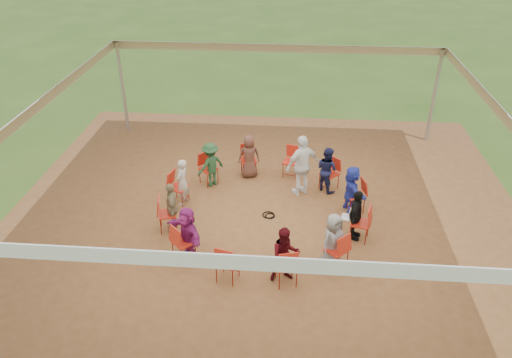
# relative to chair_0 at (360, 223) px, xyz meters

# --- Properties ---
(ground) EXTENTS (80.00, 80.00, 0.00)m
(ground) POSITION_rel_chair_0_xyz_m (-2.26, 0.61, -0.45)
(ground) COLOR #335219
(ground) RESTS_ON ground
(dirt_patch) EXTENTS (13.00, 13.00, 0.00)m
(dirt_patch) POSITION_rel_chair_0_xyz_m (-2.26, 0.61, -0.44)
(dirt_patch) COLOR brown
(dirt_patch) RESTS_ON ground
(tent) EXTENTS (10.33, 10.33, 3.00)m
(tent) POSITION_rel_chair_0_xyz_m (-2.26, 0.61, 1.92)
(tent) COLOR #B2B2B7
(tent) RESTS_ON ground
(chair_0) EXTENTS (0.53, 0.52, 0.90)m
(chair_0) POSITION_rel_chair_0_xyz_m (0.00, 0.00, 0.00)
(chair_0) COLOR red
(chair_0) RESTS_ON ground
(chair_1) EXTENTS (0.53, 0.52, 0.90)m
(chair_1) POSITION_rel_chair_0_xyz_m (0.00, 1.21, 0.00)
(chair_1) COLOR red
(chair_1) RESTS_ON ground
(chair_2) EXTENTS (0.61, 0.61, 0.90)m
(chair_2) POSITION_rel_chair_0_xyz_m (-0.60, 2.26, 0.00)
(chair_2) COLOR red
(chair_2) RESTS_ON ground
(chair_3) EXTENTS (0.52, 0.53, 0.90)m
(chair_3) POSITION_rel_chair_0_xyz_m (-1.65, 2.87, 0.00)
(chair_3) COLOR red
(chair_3) RESTS_ON ground
(chair_4) EXTENTS (0.52, 0.53, 0.90)m
(chair_4) POSITION_rel_chair_0_xyz_m (-2.86, 2.87, 0.00)
(chair_4) COLOR red
(chair_4) RESTS_ON ground
(chair_5) EXTENTS (0.61, 0.61, 0.90)m
(chair_5) POSITION_rel_chair_0_xyz_m (-3.91, 2.27, 0.00)
(chair_5) COLOR red
(chair_5) RESTS_ON ground
(chair_6) EXTENTS (0.53, 0.52, 0.90)m
(chair_6) POSITION_rel_chair_0_xyz_m (-4.52, 1.22, 0.00)
(chair_6) COLOR red
(chair_6) RESTS_ON ground
(chair_7) EXTENTS (0.53, 0.52, 0.90)m
(chair_7) POSITION_rel_chair_0_xyz_m (-4.52, 0.01, 0.00)
(chair_7) COLOR red
(chair_7) RESTS_ON ground
(chair_8) EXTENTS (0.61, 0.61, 0.90)m
(chair_8) POSITION_rel_chair_0_xyz_m (-3.92, -1.04, 0.00)
(chair_8) COLOR red
(chair_8) RESTS_ON ground
(chair_9) EXTENTS (0.52, 0.53, 0.90)m
(chair_9) POSITION_rel_chair_0_xyz_m (-2.87, -1.65, 0.00)
(chair_9) COLOR red
(chair_9) RESTS_ON ground
(chair_10) EXTENTS (0.52, 0.53, 0.90)m
(chair_10) POSITION_rel_chair_0_xyz_m (-1.66, -1.65, 0.00)
(chair_10) COLOR red
(chair_10) RESTS_ON ground
(chair_11) EXTENTS (0.61, 0.61, 0.90)m
(chair_11) POSITION_rel_chair_0_xyz_m (-0.61, -1.05, 0.00)
(chair_11) COLOR red
(chair_11) RESTS_ON ground
(person_seated_0) EXTENTS (0.56, 0.82, 1.27)m
(person_seated_0) POSITION_rel_chair_0_xyz_m (-0.12, 0.03, 0.19)
(person_seated_0) COLOR black
(person_seated_0) RESTS_ON ground
(person_seated_1) EXTENTS (0.73, 1.25, 1.27)m
(person_seated_1) POSITION_rel_chair_0_xyz_m (-0.11, 1.18, 0.19)
(person_seated_1) COLOR #2837AE
(person_seated_1) RESTS_ON ground
(person_seated_2) EXTENTS (0.69, 0.69, 1.27)m
(person_seated_2) POSITION_rel_chair_0_xyz_m (-0.69, 2.18, 0.19)
(person_seated_2) COLOR #171B40
(person_seated_2) RESTS_ON ground
(person_seated_3) EXTENTS (0.69, 0.50, 1.27)m
(person_seated_3) POSITION_rel_chair_0_xyz_m (-2.83, 2.76, 0.19)
(person_seated_3) COLOR #533026
(person_seated_3) RESTS_ON ground
(person_seated_4) EXTENTS (0.87, 0.87, 1.27)m
(person_seated_4) POSITION_rel_chair_0_xyz_m (-3.83, 2.18, 0.19)
(person_seated_4) COLOR #1F4325
(person_seated_4) RESTS_ON ground
(person_seated_5) EXTENTS (0.41, 0.53, 1.27)m
(person_seated_5) POSITION_rel_chair_0_xyz_m (-4.41, 1.19, 0.19)
(person_seated_5) COLOR #B2AA9D
(person_seated_5) RESTS_ON ground
(person_seated_6) EXTENTS (0.56, 0.82, 1.27)m
(person_seated_6) POSITION_rel_chair_0_xyz_m (-4.41, 0.04, 0.19)
(person_seated_6) COLOR #8D7D5A
(person_seated_6) RESTS_ON ground
(person_seated_7) EXTENTS (1.14, 1.15, 1.27)m
(person_seated_7) POSITION_rel_chair_0_xyz_m (-3.83, -0.96, 0.19)
(person_seated_7) COLOR #8C2070
(person_seated_7) RESTS_ON ground
(person_seated_8) EXTENTS (0.69, 0.50, 1.27)m
(person_seated_8) POSITION_rel_chair_0_xyz_m (-1.69, -1.54, 0.19)
(person_seated_8) COLOR #430910
(person_seated_8) RESTS_ON ground
(person_seated_9) EXTENTS (0.68, 0.68, 1.27)m
(person_seated_9) POSITION_rel_chair_0_xyz_m (-0.69, -0.96, 0.19)
(person_seated_9) COLOR gray
(person_seated_9) RESTS_ON ground
(standing_person) EXTENTS (1.11, 0.98, 1.70)m
(standing_person) POSITION_rel_chair_0_xyz_m (-1.35, 1.95, 0.40)
(standing_person) COLOR white
(standing_person) RESTS_ON ground
(cable_coil) EXTENTS (0.39, 0.39, 0.03)m
(cable_coil) POSITION_rel_chair_0_xyz_m (-2.15, 0.78, -0.43)
(cable_coil) COLOR black
(cable_coil) RESTS_ON ground
(laptop) EXTENTS (0.30, 0.35, 0.20)m
(laptop) POSITION_rel_chair_0_xyz_m (-0.28, 0.07, 0.15)
(laptop) COLOR #B7B7BC
(laptop) RESTS_ON ground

